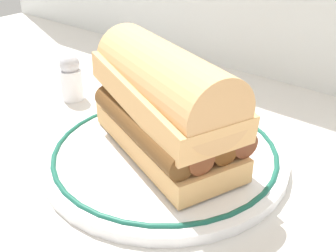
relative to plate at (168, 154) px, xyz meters
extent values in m
plane|color=silver|center=(0.00, -0.02, -0.01)|extent=(1.50, 1.50, 0.00)
cylinder|color=white|center=(0.00, 0.00, 0.00)|extent=(0.28, 0.28, 0.01)
torus|color=#195947|center=(0.00, 0.00, 0.00)|extent=(0.26, 0.26, 0.01)
cube|color=#E4AB69|center=(0.00, 0.00, 0.02)|extent=(0.22, 0.15, 0.03)
cylinder|color=brown|center=(-0.01, -0.03, 0.05)|extent=(0.18, 0.09, 0.03)
cylinder|color=brown|center=(0.00, -0.01, 0.05)|extent=(0.18, 0.09, 0.03)
cylinder|color=brown|center=(0.00, 0.01, 0.05)|extent=(0.18, 0.09, 0.03)
cylinder|color=brown|center=(0.01, 0.03, 0.05)|extent=(0.18, 0.09, 0.03)
cube|color=#EBB16E|center=(0.00, 0.00, 0.08)|extent=(0.22, 0.15, 0.05)
cylinder|color=#E4A96C|center=(0.00, 0.00, 0.09)|extent=(0.21, 0.14, 0.07)
cylinder|color=white|center=(-0.22, 0.04, 0.02)|extent=(0.03, 0.03, 0.05)
sphere|color=silver|center=(-0.22, 0.04, 0.05)|extent=(0.03, 0.03, 0.03)
camera|label=1|loc=(0.25, -0.30, 0.25)|focal=43.02mm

